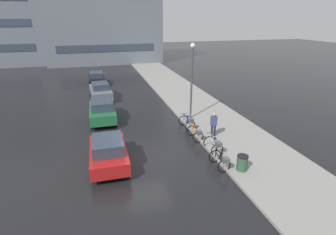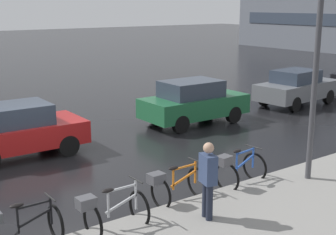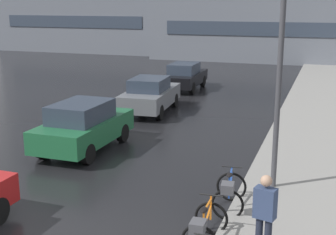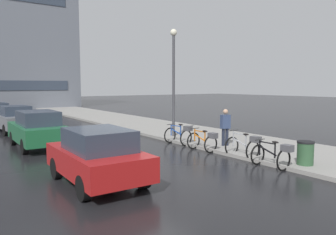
% 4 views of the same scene
% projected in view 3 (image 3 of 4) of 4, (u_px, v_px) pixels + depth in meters
% --- Properties ---
extents(bicycle_third, '(0.77, 1.41, 0.94)m').
position_uv_depth(bicycle_third, '(204.00, 227.00, 9.31)').
color(bicycle_third, black).
rests_on(bicycle_third, ground).
extents(bicycle_farthest, '(0.89, 1.46, 0.99)m').
position_uv_depth(bicycle_farthest, '(229.00, 193.00, 10.95)').
color(bicycle_farthest, black).
rests_on(bicycle_farthest, ground).
extents(car_green, '(1.87, 4.07, 1.65)m').
position_uv_depth(car_green, '(83.00, 126.00, 15.56)').
color(car_green, '#1E6038').
rests_on(car_green, ground).
extents(car_grey, '(2.10, 4.29, 1.58)m').
position_uv_depth(car_grey, '(150.00, 95.00, 20.92)').
color(car_grey, slate).
rests_on(car_grey, ground).
extents(car_black, '(1.83, 4.08, 1.50)m').
position_uv_depth(car_black, '(184.00, 76.00, 26.39)').
color(car_black, black).
rests_on(car_black, ground).
extents(pedestrian, '(0.45, 0.33, 1.75)m').
position_uv_depth(pedestrian, '(265.00, 213.00, 8.77)').
color(pedestrian, '#1E2333').
rests_on(pedestrian, ground).
extents(streetlamp, '(0.35, 0.35, 5.64)m').
position_uv_depth(streetlamp, '(280.00, 59.00, 11.48)').
color(streetlamp, '#424247').
rests_on(streetlamp, ground).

